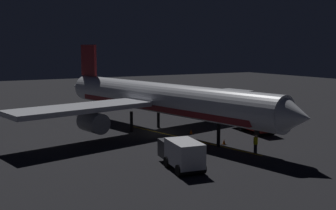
# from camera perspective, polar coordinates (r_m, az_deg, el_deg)

# --- Properties ---
(ground_plane) EXTENTS (180.00, 180.00, 0.20)m
(ground_plane) POSITION_cam_1_polar(r_m,az_deg,el_deg) (47.66, -1.18, -4.00)
(ground_plane) COLOR black
(apron_guide_stripe) EXTENTS (4.81, 19.27, 0.01)m
(apron_guide_stripe) POSITION_cam_1_polar(r_m,az_deg,el_deg) (44.78, 2.47, -4.65)
(apron_guide_stripe) COLOR gold
(apron_guide_stripe) RESTS_ON ground_plane
(airliner) EXTENTS (33.77, 38.74, 10.20)m
(airliner) POSITION_cam_1_polar(r_m,az_deg,el_deg) (47.48, -1.68, 0.85)
(airliner) COLOR silver
(airliner) RESTS_ON ground_plane
(baggage_truck) EXTENTS (2.91, 5.67, 2.38)m
(baggage_truck) POSITION_cam_1_polar(r_m,az_deg,el_deg) (33.59, 1.87, -6.77)
(baggage_truck) COLOR silver
(baggage_truck) RESTS_ON ground_plane
(catering_truck) EXTENTS (2.72, 6.58, 2.46)m
(catering_truck) POSITION_cam_1_polar(r_m,az_deg,el_deg) (48.97, 11.74, -2.21)
(catering_truck) COLOR maroon
(catering_truck) RESTS_ON ground_plane
(ground_crew_worker) EXTENTS (0.40, 0.40, 1.74)m
(ground_crew_worker) POSITION_cam_1_polar(r_m,az_deg,el_deg) (39.25, 12.03, -5.29)
(ground_crew_worker) COLOR black
(ground_crew_worker) RESTS_ON ground_plane
(traffic_cone_near_left) EXTENTS (0.50, 0.50, 0.55)m
(traffic_cone_near_left) POSITION_cam_1_polar(r_m,az_deg,el_deg) (46.92, 3.22, -3.77)
(traffic_cone_near_left) COLOR #EA590F
(traffic_cone_near_left) RESTS_ON ground_plane
(traffic_cone_near_right) EXTENTS (0.50, 0.50, 0.55)m
(traffic_cone_near_right) POSITION_cam_1_polar(r_m,az_deg,el_deg) (42.32, 7.76, -5.11)
(traffic_cone_near_right) COLOR #EA590F
(traffic_cone_near_right) RESTS_ON ground_plane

